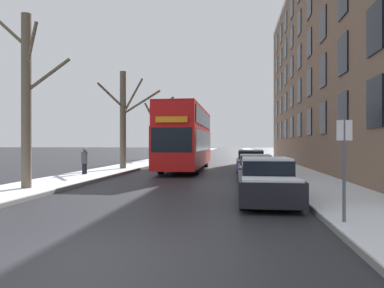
% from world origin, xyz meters
% --- Properties ---
extents(ground_plane, '(320.00, 320.00, 0.00)m').
position_xyz_m(ground_plane, '(0.00, 0.00, 0.00)').
color(ground_plane, '#28282D').
extents(sidewalk_left, '(2.93, 130.00, 0.16)m').
position_xyz_m(sidewalk_left, '(-5.79, 53.00, 0.08)').
color(sidewalk_left, slate).
rests_on(sidewalk_left, ground).
extents(sidewalk_right, '(2.93, 130.00, 0.16)m').
position_xyz_m(sidewalk_right, '(5.79, 53.00, 0.08)').
color(sidewalk_right, slate).
rests_on(sidewalk_right, ground).
extents(terrace_facade_right, '(9.10, 37.40, 16.56)m').
position_xyz_m(terrace_facade_right, '(11.75, 22.50, 8.28)').
color(terrace_facade_right, '#7A604C').
rests_on(terrace_facade_right, ground).
extents(bare_tree_left_0, '(3.61, 1.77, 7.50)m').
position_xyz_m(bare_tree_left_0, '(-5.66, 7.12, 3.74)').
color(bare_tree_left_0, brown).
rests_on(bare_tree_left_0, ground).
extents(bare_tree_left_1, '(3.72, 3.31, 6.80)m').
position_xyz_m(bare_tree_left_1, '(-5.31, 17.58, 3.61)').
color(bare_tree_left_1, brown).
rests_on(bare_tree_left_1, ground).
extents(bare_tree_left_2, '(2.70, 2.30, 6.75)m').
position_xyz_m(bare_tree_left_2, '(-5.60, 29.19, 3.04)').
color(bare_tree_left_2, brown).
rests_on(bare_tree_left_2, ground).
extents(bare_tree_left_3, '(4.05, 4.45, 7.75)m').
position_xyz_m(bare_tree_left_3, '(-5.41, 39.84, 3.67)').
color(bare_tree_left_3, brown).
rests_on(bare_tree_left_3, ground).
extents(double_decker_bus, '(2.52, 11.41, 4.28)m').
position_xyz_m(double_decker_bus, '(-1.12, 18.66, 2.42)').
color(double_decker_bus, red).
rests_on(double_decker_bus, ground).
extents(parked_car_0, '(1.74, 4.22, 1.40)m').
position_xyz_m(parked_car_0, '(3.26, 5.94, 0.65)').
color(parked_car_0, black).
rests_on(parked_car_0, ground).
extents(parked_car_1, '(1.71, 3.97, 1.31)m').
position_xyz_m(parked_car_1, '(3.26, 12.14, 0.61)').
color(parked_car_1, navy).
rests_on(parked_car_1, ground).
extents(parked_car_2, '(1.83, 4.23, 1.44)m').
position_xyz_m(parked_car_2, '(3.26, 17.77, 0.66)').
color(parked_car_2, slate).
rests_on(parked_car_2, ground).
extents(pedestrian_left_sidewalk, '(0.35, 0.35, 1.60)m').
position_xyz_m(pedestrian_left_sidewalk, '(-6.00, 12.94, 0.88)').
color(pedestrian_left_sidewalk, black).
rests_on(pedestrian_left_sidewalk, ground).
extents(street_sign_post, '(0.32, 0.07, 2.38)m').
position_xyz_m(street_sign_post, '(4.63, 2.68, 1.37)').
color(street_sign_post, '#4C4F54').
rests_on(street_sign_post, ground).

